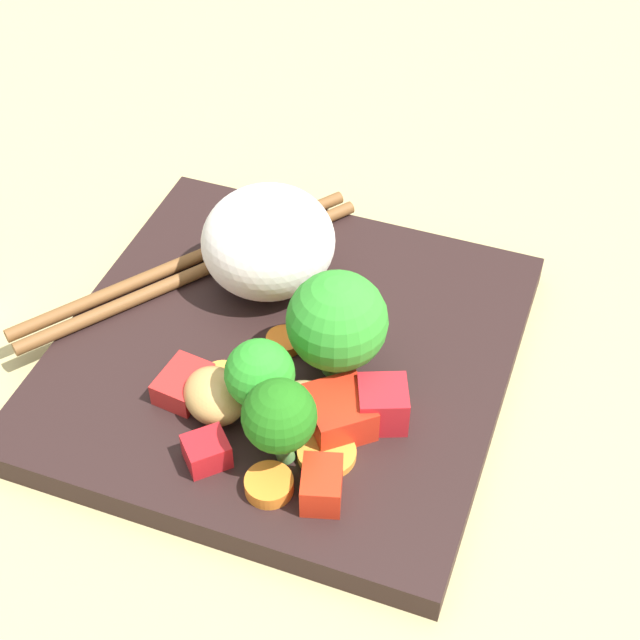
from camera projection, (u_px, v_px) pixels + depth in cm
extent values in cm
cube|color=tan|center=(286.00, 377.00, 56.36)|extent=(110.00, 110.00, 2.00)
cube|color=black|center=(285.00, 356.00, 55.05)|extent=(25.28, 25.28, 1.70)
ellipsoid|color=white|center=(268.00, 242.00, 55.71)|extent=(10.37, 10.16, 6.66)
cylinder|color=#6FAE53|center=(262.00, 404.00, 49.90)|extent=(2.46, 2.53, 2.44)
sphere|color=green|center=(260.00, 374.00, 48.11)|extent=(3.59, 3.59, 3.59)
cylinder|color=#589C46|center=(334.00, 355.00, 52.33)|extent=(1.73, 1.77, 2.35)
sphere|color=green|center=(337.00, 321.00, 50.21)|extent=(5.41, 5.41, 5.41)
cylinder|color=#529049|center=(281.00, 443.00, 48.06)|extent=(1.53, 1.13, 2.49)
sphere|color=#206816|center=(279.00, 416.00, 46.09)|extent=(3.71, 3.71, 3.71)
cylinder|color=orange|center=(222.00, 379.00, 52.22)|extent=(2.15, 2.15, 0.69)
cylinder|color=orange|center=(281.00, 346.00, 53.96)|extent=(2.82, 2.82, 0.67)
cylinder|color=orange|center=(327.00, 453.00, 48.79)|extent=(4.27, 4.27, 0.45)
cylinder|color=orange|center=(269.00, 380.00, 52.13)|extent=(3.84, 3.84, 0.73)
cylinder|color=orange|center=(269.00, 485.00, 47.21)|extent=(3.18, 3.18, 0.80)
cube|color=red|center=(382.00, 405.00, 49.84)|extent=(3.28, 3.26, 2.35)
cube|color=red|center=(183.00, 384.00, 51.50)|extent=(2.67, 3.32, 1.38)
cube|color=red|center=(339.00, 412.00, 49.68)|extent=(4.59, 4.62, 2.02)
cube|color=red|center=(322.00, 485.00, 46.57)|extent=(2.56, 3.03, 1.87)
cube|color=red|center=(207.00, 451.00, 48.20)|extent=(2.86, 2.85, 1.54)
ellipsoid|color=tan|center=(302.00, 401.00, 50.25)|extent=(3.98, 3.64, 1.97)
ellipsoid|color=tan|center=(215.00, 396.00, 50.16)|extent=(4.89, 4.83, 2.50)
ellipsoid|color=#C1814D|center=(320.00, 334.00, 53.79)|extent=(3.57, 3.54, 1.87)
cylinder|color=brown|center=(186.00, 262.00, 58.92)|extent=(14.47, 18.87, 0.80)
cylinder|color=brown|center=(196.00, 273.00, 58.18)|extent=(14.47, 18.87, 0.80)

